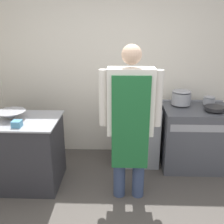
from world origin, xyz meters
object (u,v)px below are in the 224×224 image
fridge_unit (136,133)px  person_cook (130,116)px  plastic_tub (17,124)px  sauce_pot (209,100)px  stove (194,137)px  stock_pot (181,97)px  mixing_bowl (11,115)px  saute_pan (215,108)px

fridge_unit → person_cook: bearing=-98.2°
plastic_tub → sauce_pot: bearing=20.4°
stove → stock_pot: (-0.21, 0.12, 0.56)m
mixing_bowl → plastic_tub: bearing=-56.5°
stove → sauce_pot: sauce_pot is taller
fridge_unit → sauce_pot: bearing=1.9°
fridge_unit → mixing_bowl: size_ratio=2.50×
saute_pan → mixing_bowl: bearing=-171.2°
stove → person_cook: person_cook is taller
stock_pot → plastic_tub: bearing=-156.1°
person_cook → sauce_pot: 1.46m
plastic_tub → sauce_pot: size_ratio=0.63×
stove → plastic_tub: 2.40m
stove → mixing_bowl: size_ratio=2.60×
fridge_unit → sauce_pot: size_ratio=5.50×
stock_pot → sauce_pot: size_ratio=1.65×
person_cook → plastic_tub: size_ratio=17.56×
plastic_tub → stock_pot: bearing=23.9°
stock_pot → person_cook: bearing=-129.8°
fridge_unit → mixing_bowl: mixing_bowl is taller
stove → mixing_bowl: 2.50m
plastic_tub → stock_pot: stock_pot is taller
fridge_unit → stock_pot: size_ratio=3.32×
plastic_tub → saute_pan: bearing=15.1°
mixing_bowl → sauce_pot: 2.66m
mixing_bowl → sauce_pot: bearing=14.1°
mixing_bowl → plastic_tub: mixing_bowl is taller
fridge_unit → plastic_tub: bearing=-148.3°
mixing_bowl → sauce_pot: size_ratio=2.19×
person_cook → stock_pot: size_ratio=6.70×
fridge_unit → stove: bearing=-6.1°
stove → fridge_unit: fridge_unit is taller
fridge_unit → mixing_bowl: 1.74m
person_cook → plastic_tub: (-1.27, 0.00, -0.11)m
person_cook → mixing_bowl: (-1.43, 0.25, -0.10)m
fridge_unit → saute_pan: size_ratio=3.39×
person_cook → saute_pan: 1.32m
stock_pot → fridge_unit: bearing=-176.9°
fridge_unit → person_cook: person_cook is taller
stove → fridge_unit: bearing=173.9°
fridge_unit → saute_pan: saute_pan is taller
fridge_unit → person_cook: size_ratio=0.50×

